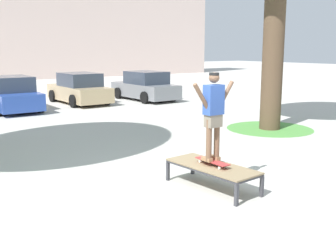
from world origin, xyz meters
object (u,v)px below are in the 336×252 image
at_px(car_grey, 145,87).
at_px(skateboard, 212,161).
at_px(skate_box, 212,168).
at_px(skater, 213,110).
at_px(car_blue, 11,95).
at_px(car_tan, 79,89).

bearing_deg(car_grey, skateboard, -116.44).
bearing_deg(skate_box, skater, 91.78).
xyz_separation_m(skate_box, skateboard, (-0.00, 0.00, 0.12)).
bearing_deg(skateboard, skater, 91.07).
height_order(skateboard, skater, skater).
bearing_deg(skateboard, car_grey, 63.56).
relative_size(skateboard, car_blue, 0.19).
bearing_deg(car_tan, car_grey, -11.52).
relative_size(skateboard, skater, 0.47).
relative_size(skate_box, car_blue, 0.47).
distance_m(skateboard, car_grey, 14.11).
xyz_separation_m(car_blue, car_grey, (6.80, -0.09, 0.00)).
bearing_deg(car_grey, skater, -116.44).
bearing_deg(car_blue, skater, -87.67).
bearing_deg(skate_box, car_blue, 92.33).
distance_m(skate_box, skater, 1.12).
relative_size(skate_box, skater, 1.16).
distance_m(skater, car_blue, 12.76).
height_order(car_blue, car_grey, same).
xyz_separation_m(skater, car_blue, (-0.52, 12.73, -0.84)).
bearing_deg(skateboard, car_blue, 92.33).
bearing_deg(car_tan, car_blue, -170.00).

